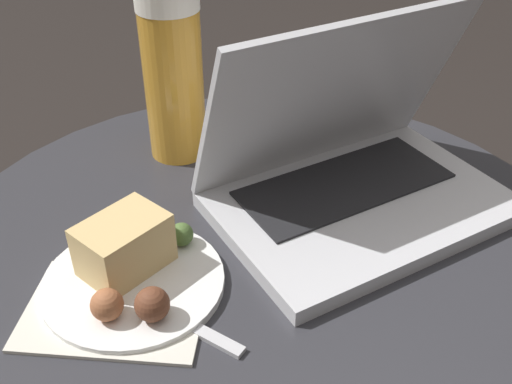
% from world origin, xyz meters
% --- Properties ---
extents(table, '(0.71, 0.71, 0.51)m').
position_xyz_m(table, '(0.00, 0.00, 0.37)').
color(table, '#9E9EA3').
rests_on(table, ground_plane).
extents(napkin, '(0.19, 0.16, 0.00)m').
position_xyz_m(napkin, '(-0.16, -0.06, 0.51)').
color(napkin, silver).
rests_on(napkin, table).
extents(laptop, '(0.37, 0.30, 0.22)m').
position_xyz_m(laptop, '(0.12, 0.05, 0.55)').
color(laptop, silver).
rests_on(laptop, table).
extents(beer_glass, '(0.07, 0.07, 0.22)m').
position_xyz_m(beer_glass, '(-0.06, 0.21, 0.62)').
color(beer_glass, gold).
rests_on(beer_glass, table).
extents(snack_plate, '(0.18, 0.18, 0.06)m').
position_xyz_m(snack_plate, '(-0.14, -0.03, 0.53)').
color(snack_plate, white).
rests_on(snack_plate, table).
extents(fork, '(0.14, 0.14, 0.00)m').
position_xyz_m(fork, '(-0.12, -0.06, 0.51)').
color(fork, silver).
rests_on(fork, table).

